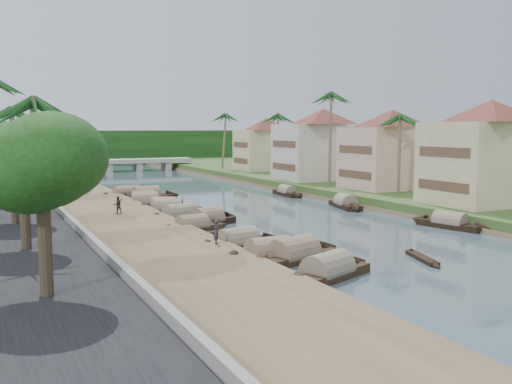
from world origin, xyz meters
name	(u,v)px	position (x,y,z in m)	size (l,w,h in m)	color
ground	(314,226)	(0.00, 0.00, 0.00)	(220.00, 220.00, 0.00)	#3E515D
left_bank	(87,205)	(-16.00, 20.00, 0.40)	(10.00, 180.00, 0.80)	brown
right_bank	(355,188)	(19.00, 20.00, 0.60)	(16.00, 180.00, 1.20)	#324D1F
road	(0,207)	(-24.50, 20.00, 0.70)	(8.00, 180.00, 1.40)	black
retaining_wall	(45,199)	(-20.20, 20.00, 1.35)	(0.40, 180.00, 1.10)	slate
treeline	(96,147)	(0.00, 100.00, 4.00)	(120.00, 14.00, 8.00)	#12340E
bridge	(123,163)	(0.00, 72.00, 1.72)	(28.00, 4.00, 2.40)	gray
building_near	(490,151)	(18.99, -2.00, 6.38)	(14.85, 14.85, 10.20)	beige
building_mid	(391,148)	(19.99, 14.00, 6.13)	(14.11, 14.11, 9.70)	#C9978E
building_far	(323,144)	(18.99, 28.00, 6.38)	(15.59, 15.59, 10.20)	beige
building_distant	(266,144)	(19.99, 48.00, 5.88)	(12.62, 12.62, 9.20)	beige
sampan_0	(328,272)	(-8.69, -15.34, 0.42)	(8.67, 4.78, 2.27)	black
sampan_1	(269,255)	(-9.69, -10.01, 0.42)	(8.20, 2.27, 2.40)	black
sampan_2	(294,255)	(-8.26, -10.72, 0.42)	(9.40, 4.59, 2.41)	black
sampan_3	(238,243)	(-9.80, -5.35, 0.41)	(8.21, 2.65, 2.18)	black
sampan_4	(192,227)	(-10.49, 2.35, 0.41)	(7.33, 2.58, 2.07)	black
sampan_5	(208,220)	(-8.11, 4.96, 0.42)	(7.54, 4.23, 2.34)	black
sampan_6	(178,216)	(-9.60, 8.65, 0.42)	(7.76, 3.41, 2.26)	black
sampan_7	(185,214)	(-8.79, 9.17, 0.41)	(7.72, 2.06, 2.06)	black
sampan_8	(164,208)	(-9.21, 14.41, 0.42)	(7.30, 4.75, 2.25)	black
sampan_9	(169,209)	(-9.01, 13.53, 0.41)	(8.12, 5.11, 2.11)	black
sampan_10	(145,203)	(-9.87, 19.36, 0.42)	(8.51, 3.17, 2.29)	black
sampan_11	(147,196)	(-8.06, 25.31, 0.42)	(8.66, 2.26, 2.45)	black
sampan_12	(143,198)	(-9.01, 23.40, 0.41)	(7.77, 2.35, 1.87)	black
sampan_13	(127,195)	(-10.03, 27.07, 0.42)	(8.92, 3.36, 2.37)	black
sampan_14	(450,223)	(10.23, -5.86, 0.41)	(3.28, 8.36, 2.02)	black
sampan_15	(345,204)	(9.37, 8.61, 0.41)	(3.62, 8.22, 2.17)	black
sampan_16	(287,192)	(9.21, 21.26, 0.41)	(1.81, 7.63, 1.89)	black
canoe_0	(422,259)	(-0.47, -14.09, 0.10)	(2.27, 5.20, 0.69)	black
canoe_1	(203,235)	(-10.39, 0.21, 0.10)	(4.87, 1.28, 0.78)	black
canoe_2	(142,200)	(-9.01, 23.92, 0.10)	(4.94, 1.82, 0.71)	black
palm_1	(400,118)	(16.00, 7.83, 9.75)	(3.20, 3.20, 10.29)	brown
palm_2	(331,96)	(15.00, 20.20, 12.71)	(3.20, 3.20, 13.38)	brown
palm_3	(278,116)	(16.00, 36.32, 10.42)	(3.20, 3.20, 10.98)	brown
palm_4	(40,105)	(-23.00, -6.53, 9.99)	(3.20, 3.20, 10.34)	brown
palm_5	(2,84)	(-24.00, 15.82, 12.64)	(3.20, 3.20, 13.08)	brown
palm_6	(16,111)	(-22.00, 30.05, 10.62)	(3.20, 3.20, 10.98)	brown
palm_7	(223,116)	(14.00, 53.55, 10.79)	(3.20, 3.20, 11.37)	brown
palm_8	(13,115)	(-20.50, 61.55, 10.86)	(3.20, 3.20, 11.24)	brown
tree_0	(42,165)	(-24.00, -16.49, 7.06)	(4.73, 4.73, 7.71)	#443827
tree_1	(23,158)	(-24.00, -5.80, 6.86)	(4.55, 4.55, 7.44)	#443827
tree_2	(13,161)	(-24.00, 4.23, 6.15)	(5.32, 5.32, 7.01)	#443827
tree_3	(3,148)	(-24.00, 20.10, 6.65)	(5.17, 5.17, 7.46)	#443827
tree_6	(342,147)	(24.00, 30.38, 5.80)	(4.43, 4.43, 6.50)	#443827
person_near	(217,232)	(-12.06, -6.82, 1.62)	(0.60, 0.39, 1.64)	#27272F
person_far	(118,205)	(-14.95, 10.11, 1.59)	(0.77, 0.60, 1.59)	#302E22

